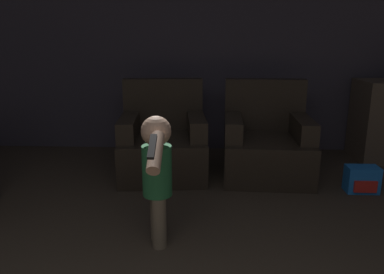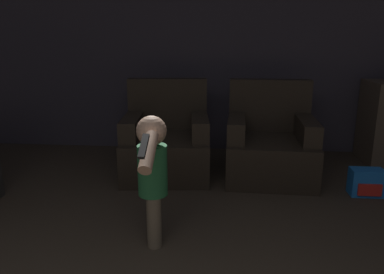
% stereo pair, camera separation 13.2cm
% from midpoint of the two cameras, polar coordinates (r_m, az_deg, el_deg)
% --- Properties ---
extents(wall_back, '(8.40, 0.05, 2.60)m').
position_cam_midpoint_polar(wall_back, '(4.52, -1.39, 14.43)').
color(wall_back, '#3D3842').
rests_on(wall_back, ground_plane).
extents(armchair_left, '(0.90, 0.94, 0.92)m').
position_cam_midpoint_polar(armchair_left, '(3.77, -5.39, -0.86)').
color(armchair_left, black).
rests_on(armchair_left, ground_plane).
extents(armchair_right, '(0.86, 0.90, 0.92)m').
position_cam_midpoint_polar(armchair_right, '(3.78, 10.21, -1.02)').
color(armchair_right, black).
rests_on(armchair_right, ground_plane).
extents(person_toddler, '(0.19, 0.59, 0.86)m').
position_cam_midpoint_polar(person_toddler, '(2.39, -6.95, -5.18)').
color(person_toddler, brown).
rests_on(person_toddler, ground_plane).
extents(toy_backpack, '(0.28, 0.18, 0.23)m').
position_cam_midpoint_polar(toy_backpack, '(3.63, 23.53, -5.96)').
color(toy_backpack, blue).
rests_on(toy_backpack, ground_plane).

